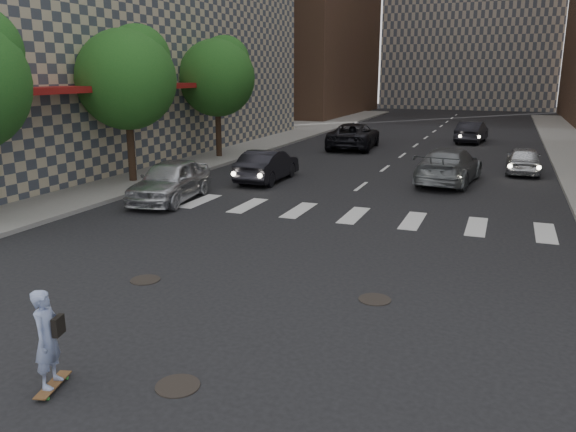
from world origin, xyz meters
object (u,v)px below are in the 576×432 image
skateboarder (48,338)px  tree_b (129,75)px  traffic_car_c (354,136)px  traffic_car_d (523,160)px  silver_sedan (170,180)px  tree_c (219,74)px  traffic_car_a (268,165)px  traffic_car_b (449,166)px  traffic_car_e (472,132)px

skateboarder → tree_b: bearing=106.6°
traffic_car_c → traffic_car_d: size_ratio=1.50×
silver_sedan → traffic_car_c: bearing=73.9°
tree_c → traffic_car_d: bearing=3.2°
skateboarder → traffic_car_a: size_ratio=0.38×
silver_sedan → traffic_car_b: silver_sedan is taller
tree_b → traffic_car_b: bearing=21.3°
skateboarder → traffic_car_c: (-2.95, 29.26, -0.05)m
traffic_car_d → silver_sedan: bearing=41.8°
traffic_car_c → traffic_car_a: bearing=82.3°
tree_b → traffic_car_d: tree_b is taller
traffic_car_a → traffic_car_b: 8.01m
traffic_car_e → traffic_car_c: bearing=47.9°
tree_c → traffic_car_a: size_ratio=1.54×
traffic_car_c → traffic_car_d: 11.65m
tree_b → silver_sedan: 5.68m
traffic_car_b → traffic_car_d: (3.10, 3.88, -0.11)m
silver_sedan → traffic_car_b: bearing=30.6°
tree_b → traffic_car_b: (12.85, 5.00, -3.87)m
tree_b → traffic_car_c: size_ratio=1.13×
tree_c → silver_sedan: 11.63m
silver_sedan → tree_b: bearing=136.5°
tree_c → silver_sedan: size_ratio=1.44×
tree_b → traffic_car_d: size_ratio=1.70×
traffic_car_b → tree_b: bearing=27.8°
traffic_car_b → traffic_car_c: size_ratio=0.91×
traffic_car_a → traffic_car_c: 12.31m
tree_b → traffic_car_d: 18.69m
skateboarder → traffic_car_e: size_ratio=0.37×
tree_c → traffic_car_b: size_ratio=1.24×
tree_b → skateboarder: size_ratio=4.03×
skateboarder → traffic_car_e: (3.90, 35.25, -0.12)m
tree_c → traffic_car_c: bearing=49.0°
tree_b → tree_c: 8.00m
traffic_car_a → traffic_car_d: 12.45m
traffic_car_b → traffic_car_a: bearing=24.1°
traffic_car_d → tree_b: bearing=28.9°
traffic_car_a → traffic_car_e: size_ratio=0.96×
tree_b → traffic_car_b: tree_b is taller
silver_sedan → traffic_car_b: (9.48, 7.44, -0.01)m
traffic_car_d → skateboarder: bearing=73.0°
traffic_car_a → tree_c: bearing=-46.9°
skateboarder → traffic_car_e: 35.47m
traffic_car_e → traffic_car_d: bearing=111.5°
traffic_car_c → tree_c: bearing=44.8°
tree_c → traffic_car_b: bearing=-13.1°
traffic_car_c → traffic_car_d: traffic_car_c is taller
skateboarder → traffic_car_c: bearing=80.6°
tree_c → traffic_car_d: tree_c is taller
traffic_car_c → traffic_car_e: traffic_car_c is taller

